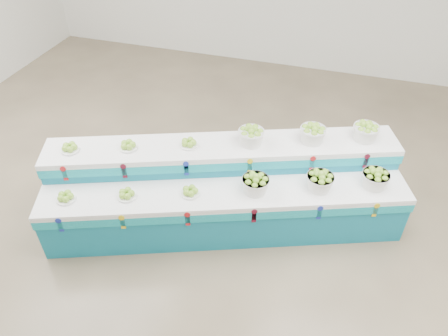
{
  "coord_description": "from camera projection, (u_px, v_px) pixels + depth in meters",
  "views": [
    {
      "loc": [
        1.61,
        -3.57,
        4.17
      ],
      "look_at": [
        0.44,
        0.23,
        0.87
      ],
      "focal_mm": 34.06,
      "sensor_mm": 36.0,
      "label": 1
    }
  ],
  "objects": [
    {
      "name": "display_stand",
      "position": [
        224.0,
        190.0,
        5.4
      ],
      "size": [
        4.57,
        2.65,
        1.02
      ],
      "primitive_type": null,
      "rotation": [
        0.0,
        0.0,
        0.36
      ],
      "color": "#127795",
      "rests_on": "ground"
    },
    {
      "name": "plate_upper_right",
      "position": [
        189.0,
        143.0,
        5.23
      ],
      "size": [
        0.3,
        0.3,
        0.1
      ],
      "primitive_type": "cylinder",
      "rotation": [
        0.0,
        0.0,
        0.36
      ],
      "color": "white",
      "rests_on": "display_stand"
    },
    {
      "name": "plate_upper_left",
      "position": [
        70.0,
        147.0,
        5.15
      ],
      "size": [
        0.3,
        0.3,
        0.1
      ],
      "primitive_type": "cylinder",
      "rotation": [
        0.0,
        0.0,
        0.36
      ],
      "color": "white",
      "rests_on": "display_stand"
    },
    {
      "name": "plate_upper_mid",
      "position": [
        128.0,
        145.0,
        5.19
      ],
      "size": [
        0.3,
        0.3,
        0.1
      ],
      "primitive_type": "cylinder",
      "rotation": [
        0.0,
        0.0,
        0.36
      ],
      "color": "white",
      "rests_on": "display_stand"
    },
    {
      "name": "ground",
      "position": [
        187.0,
        223.0,
        5.65
      ],
      "size": [
        10.0,
        10.0,
        0.0
      ],
      "primitive_type": "plane",
      "color": "brown",
      "rests_on": "ground"
    },
    {
      "name": "plate_lower_left",
      "position": [
        65.0,
        196.0,
        4.92
      ],
      "size": [
        0.3,
        0.3,
        0.1
      ],
      "primitive_type": "cylinder",
      "rotation": [
        0.0,
        0.0,
        0.36
      ],
      "color": "white",
      "rests_on": "display_stand"
    },
    {
      "name": "basket_lower_mid",
      "position": [
        320.0,
        181.0,
        5.03
      ],
      "size": [
        0.42,
        0.42,
        0.24
      ],
      "primitive_type": null,
      "rotation": [
        0.0,
        0.0,
        0.36
      ],
      "color": "silver",
      "rests_on": "display_stand"
    },
    {
      "name": "plate_lower_mid",
      "position": [
        127.0,
        194.0,
        4.96
      ],
      "size": [
        0.3,
        0.3,
        0.1
      ],
      "primitive_type": "cylinder",
      "rotation": [
        0.0,
        0.0,
        0.36
      ],
      "color": "white",
      "rests_on": "display_stand"
    },
    {
      "name": "basket_lower_left",
      "position": [
        255.0,
        184.0,
        4.99
      ],
      "size": [
        0.42,
        0.42,
        0.24
      ],
      "primitive_type": null,
      "rotation": [
        0.0,
        0.0,
        0.36
      ],
      "color": "silver",
      "rests_on": "display_stand"
    },
    {
      "name": "plate_lower_right",
      "position": [
        190.0,
        191.0,
        5.0
      ],
      "size": [
        0.3,
        0.3,
        0.1
      ],
      "primitive_type": "cylinder",
      "rotation": [
        0.0,
        0.0,
        0.36
      ],
      "color": "white",
      "rests_on": "display_stand"
    },
    {
      "name": "basket_lower_right",
      "position": [
        375.0,
        178.0,
        5.06
      ],
      "size": [
        0.42,
        0.42,
        0.24
      ],
      "primitive_type": null,
      "rotation": [
        0.0,
        0.0,
        0.36
      ],
      "color": "silver",
      "rests_on": "display_stand"
    },
    {
      "name": "basket_upper_right",
      "position": [
        366.0,
        131.0,
        5.29
      ],
      "size": [
        0.42,
        0.42,
        0.24
      ],
      "primitive_type": null,
      "rotation": [
        0.0,
        0.0,
        0.36
      ],
      "color": "silver",
      "rests_on": "display_stand"
    },
    {
      "name": "basket_upper_left",
      "position": [
        251.0,
        136.0,
        5.22
      ],
      "size": [
        0.42,
        0.42,
        0.24
      ],
      "primitive_type": null,
      "rotation": [
        0.0,
        0.0,
        0.36
      ],
      "color": "silver",
      "rests_on": "display_stand"
    },
    {
      "name": "basket_upper_mid",
      "position": [
        313.0,
        133.0,
        5.26
      ],
      "size": [
        0.42,
        0.42,
        0.24
      ],
      "primitive_type": null,
      "rotation": [
        0.0,
        0.0,
        0.36
      ],
      "color": "silver",
      "rests_on": "display_stand"
    }
  ]
}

